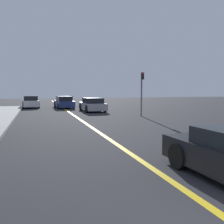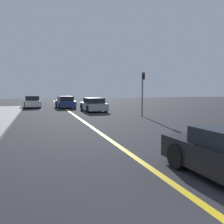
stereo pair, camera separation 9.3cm
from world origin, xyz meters
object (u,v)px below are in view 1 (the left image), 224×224
at_px(car_ahead_center, 93,105).
at_px(car_far_distant, 64,102).
at_px(traffic_light, 142,89).
at_px(car_parked_left_lot, 31,102).

relative_size(car_ahead_center, car_far_distant, 0.93).
bearing_deg(traffic_light, car_ahead_center, 116.78).
bearing_deg(car_ahead_center, traffic_light, -65.73).
xyz_separation_m(car_parked_left_lot, traffic_light, (8.65, -12.70, 1.49)).
bearing_deg(car_parked_left_lot, car_far_distant, -28.52).
height_order(car_far_distant, car_parked_left_lot, car_parked_left_lot).
distance_m(car_ahead_center, traffic_light, 6.34).
bearing_deg(car_ahead_center, car_parked_left_lot, 126.69).
relative_size(car_far_distant, car_parked_left_lot, 1.00).
distance_m(car_far_distant, car_parked_left_lot, 4.09).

